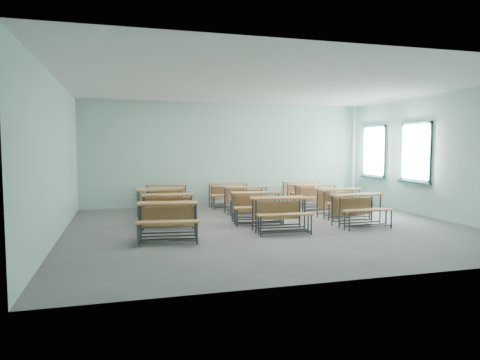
% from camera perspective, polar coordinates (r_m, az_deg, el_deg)
% --- Properties ---
extents(room, '(9.04, 8.04, 3.24)m').
position_cam_1_polar(room, '(9.77, 4.48, 3.05)').
color(room, slate).
rests_on(room, ground).
extents(desk_unit_r0c0, '(1.27, 0.92, 0.74)m').
position_cam_1_polar(desk_unit_r0c0, '(8.50, -9.60, -4.65)').
color(desk_unit_r0c0, '#A66C3C').
rests_on(desk_unit_r0c0, ground).
extents(desk_unit_r0c1, '(1.24, 0.88, 0.74)m').
position_cam_1_polar(desk_unit_r0c1, '(9.29, 5.35, -3.84)').
color(desk_unit_r0c1, '#A66C3C').
rests_on(desk_unit_r0c1, ground).
extents(desk_unit_r0c2, '(1.23, 0.86, 0.74)m').
position_cam_1_polar(desk_unit_r0c2, '(10.25, 15.57, -3.21)').
color(desk_unit_r0c2, '#A66C3C').
rests_on(desk_unit_r0c2, ground).
extents(desk_unit_r1c0, '(1.26, 0.91, 0.74)m').
position_cam_1_polar(desk_unit_r1c0, '(9.98, -9.60, -3.31)').
color(desk_unit_r1c0, '#A66C3C').
rests_on(desk_unit_r1c0, ground).
extents(desk_unit_r1c1, '(1.26, 0.90, 0.74)m').
position_cam_1_polar(desk_unit_r1c1, '(10.30, 2.19, -3.01)').
color(desk_unit_r1c1, '#A66C3C').
rests_on(desk_unit_r1c1, ground).
extents(desk_unit_r1c2, '(1.27, 0.92, 0.74)m').
position_cam_1_polar(desk_unit_r1c2, '(11.40, 13.32, -2.40)').
color(desk_unit_r1c2, '#A66C3C').
rests_on(desk_unit_r1c2, ground).
extents(desk_unit_r2c0, '(1.25, 0.89, 0.74)m').
position_cam_1_polar(desk_unit_r2c0, '(11.26, -10.57, -2.44)').
color(desk_unit_r2c0, '#A66C3C').
rests_on(desk_unit_r2c0, ground).
extents(desk_unit_r2c1, '(1.23, 0.86, 0.74)m').
position_cam_1_polar(desk_unit_r2c1, '(11.71, 0.89, -2.10)').
color(desk_unit_r2c1, '#A66C3C').
rests_on(desk_unit_r2c1, ground).
extents(desk_unit_r2c2, '(1.21, 0.82, 0.74)m').
position_cam_1_polar(desk_unit_r2c2, '(12.50, 10.20, -1.76)').
color(desk_unit_r2c2, '#A66C3C').
rests_on(desk_unit_r2c2, ground).
extents(desk_unit_r3c0, '(1.28, 0.95, 0.74)m').
position_cam_1_polar(desk_unit_r3c0, '(12.51, -9.76, -1.75)').
color(desk_unit_r3c0, '#A66C3C').
rests_on(desk_unit_r3c0, ground).
extents(desk_unit_r3c1, '(1.19, 0.80, 0.74)m').
position_cam_1_polar(desk_unit_r3c1, '(12.89, -1.50, -1.50)').
color(desk_unit_r3c1, '#A66C3C').
rests_on(desk_unit_r3c1, ground).
extents(desk_unit_r3c2, '(1.24, 0.88, 0.74)m').
position_cam_1_polar(desk_unit_r3c2, '(13.67, 8.35, -1.21)').
color(desk_unit_r3c2, '#A66C3C').
rests_on(desk_unit_r3c2, ground).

